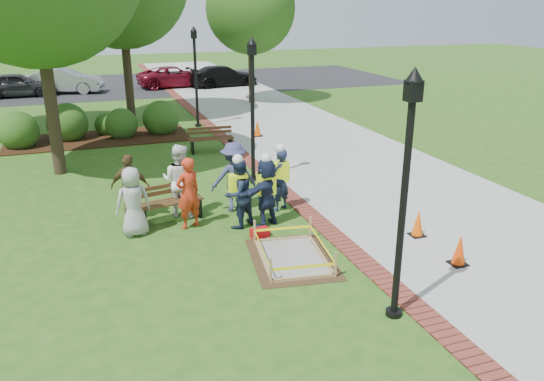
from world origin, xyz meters
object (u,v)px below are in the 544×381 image
object	(u,v)px
lamp_near	(405,180)
hivis_worker_a	(266,190)
cone_front	(459,251)
hivis_worker_b	(280,177)
bench_near	(170,210)
wet_concrete_pad	(292,249)
hivis_worker_c	(238,191)

from	to	relation	value
lamp_near	hivis_worker_a	distance (m)	4.85
cone_front	hivis_worker_b	size ratio (longest dim) A/B	0.38
bench_near	hivis_worker_b	world-z (taller)	hivis_worker_b
bench_near	wet_concrete_pad	bearing A→B (deg)	-54.90
lamp_near	hivis_worker_b	world-z (taller)	lamp_near
cone_front	hivis_worker_a	world-z (taller)	hivis_worker_a
wet_concrete_pad	hivis_worker_c	size ratio (longest dim) A/B	1.38
hivis_worker_b	cone_front	bearing A→B (deg)	-60.43
hivis_worker_b	hivis_worker_c	xyz separation A→B (m)	(-1.33, -0.72, 0.02)
lamp_near	wet_concrete_pad	bearing A→B (deg)	108.43
wet_concrete_pad	hivis_worker_a	distance (m)	2.04
wet_concrete_pad	hivis_worker_b	size ratio (longest dim) A/B	1.41
cone_front	lamp_near	xyz separation A→B (m)	(-2.28, -1.18, 2.15)
lamp_near	hivis_worker_a	world-z (taller)	lamp_near
bench_near	lamp_near	xyz separation A→B (m)	(2.96, -5.58, 2.19)
bench_near	hivis_worker_c	world-z (taller)	hivis_worker_c
lamp_near	hivis_worker_a	size ratio (longest dim) A/B	2.33
hivis_worker_c	lamp_near	bearing A→B (deg)	-72.84
hivis_worker_b	hivis_worker_a	bearing A→B (deg)	-128.44
bench_near	lamp_near	size ratio (longest dim) A/B	0.41
wet_concrete_pad	hivis_worker_a	bearing A→B (deg)	87.45
bench_near	hivis_worker_a	xyz separation A→B (m)	(2.18, -1.06, 0.62)
bench_near	hivis_worker_b	bearing A→B (deg)	-4.11
hivis_worker_b	hivis_worker_c	world-z (taller)	hivis_worker_c
lamp_near	hivis_worker_c	size ratio (longest dim) A/B	2.33
cone_front	hivis_worker_a	xyz separation A→B (m)	(-3.06, 3.35, 0.58)
cone_front	hivis_worker_b	world-z (taller)	hivis_worker_b
hivis_worker_a	hivis_worker_b	xyz separation A→B (m)	(0.68, 0.85, -0.02)
hivis_worker_b	bench_near	bearing A→B (deg)	175.89
lamp_near	hivis_worker_c	xyz separation A→B (m)	(-1.44, 4.66, -1.57)
hivis_worker_a	hivis_worker_b	size ratio (longest dim) A/B	1.02
bench_near	cone_front	bearing A→B (deg)	-40.04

